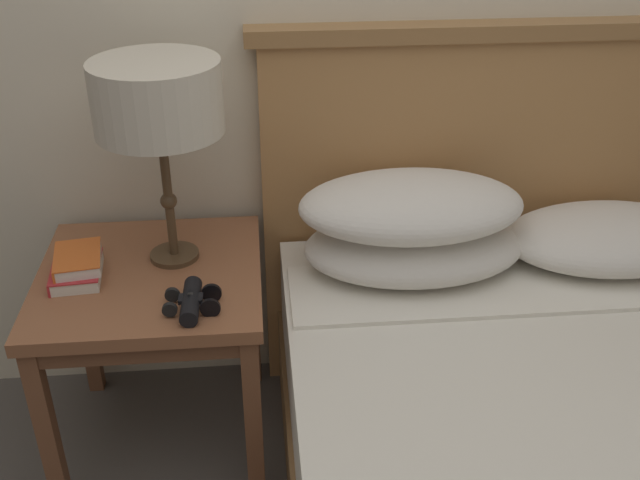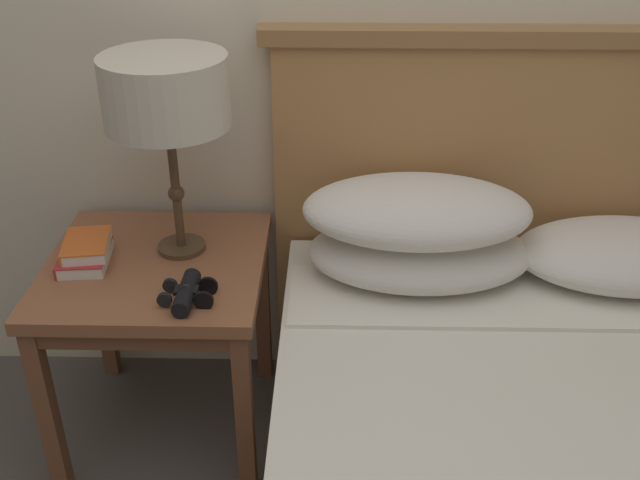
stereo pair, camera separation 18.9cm
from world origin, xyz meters
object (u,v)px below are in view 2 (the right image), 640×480
book_on_nightstand (84,258)px  binoculars_pair (187,293)px  table_lamp (166,95)px  book_stacked_on_top (86,246)px  nightstand (157,286)px

book_on_nightstand → binoculars_pair: 0.35m
table_lamp → book_stacked_on_top: size_ratio=3.00×
table_lamp → book_stacked_on_top: (-0.24, -0.07, -0.39)m
binoculars_pair → book_on_nightstand: bearing=150.8°
book_stacked_on_top → binoculars_pair: 0.35m
table_lamp → binoculars_pair: (0.06, -0.25, -0.41)m
nightstand → book_stacked_on_top: book_stacked_on_top is taller
nightstand → table_lamp: table_lamp is taller
book_on_nightstand → binoculars_pair: (0.30, -0.17, 0.01)m
book_stacked_on_top → binoculars_pair: bearing=-30.8°
book_on_nightstand → binoculars_pair: size_ratio=1.16×
table_lamp → book_stacked_on_top: 0.46m
book_on_nightstand → table_lamp: bearing=18.2°
table_lamp → book_on_nightstand: size_ratio=2.90×
nightstand → book_stacked_on_top: bearing=-178.8°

